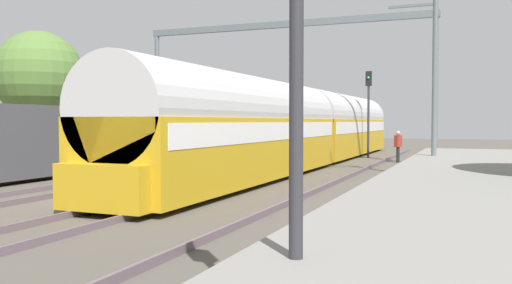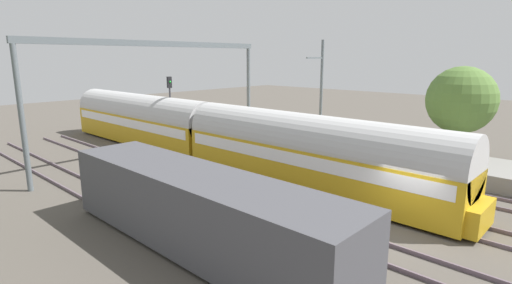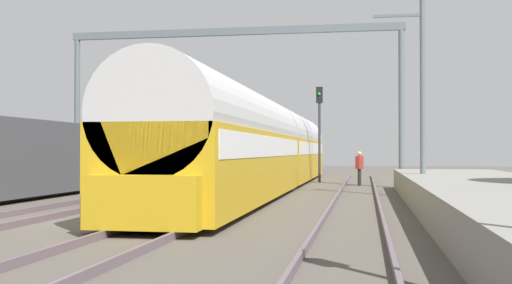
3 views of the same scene
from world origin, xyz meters
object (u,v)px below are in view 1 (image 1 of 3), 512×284
Objects in this scene: railway_signal_far at (368,103)px; freight_car at (48,140)px; passenger_train at (306,127)px; railway_signal_near at (296,9)px; catenary_gantry at (282,56)px; person_crossing at (398,144)px.

freight_car is at bearing -122.27° from railway_signal_far.
railway_signal_near is at bearing -73.49° from passenger_train.
catenary_gantry is at bearing 109.59° from railway_signal_near.
passenger_train is 6.16× the size of railway_signal_far.
railway_signal_near is (14.66, -12.32, 1.86)m from freight_car.
railway_signal_near is 0.98× the size of railway_signal_far.
passenger_train is 12.40m from freight_car.
railway_signal_far is (1.92, 6.92, 1.42)m from passenger_train.
catenary_gantry is (-2.07, 2.21, 3.95)m from passenger_train.
catenary_gantry is at bearing 61.50° from freight_car.
railway_signal_near is at bearing -143.77° from person_crossing.
catenary_gantry reaches higher than railway_signal_near.
passenger_train is at bearing 161.94° from person_crossing.
railway_signal_near is (6.38, -21.54, 1.36)m from passenger_train.
person_crossing is at bearing 12.43° from catenary_gantry.
railway_signal_far is 0.32× the size of catenary_gantry.
passenger_train is 7.32m from railway_signal_far.
railway_signal_near reaches higher than freight_car.
railway_signal_far is at bearing 98.92° from railway_signal_near.
railway_signal_near is at bearing -40.03° from freight_car.
freight_car is at bearing -118.50° from catenary_gantry.
person_crossing is at bearing -56.28° from railway_signal_far.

